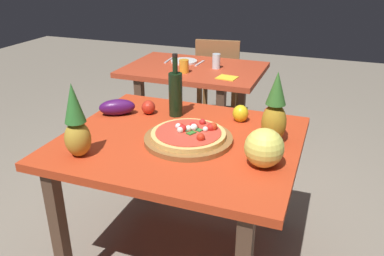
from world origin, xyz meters
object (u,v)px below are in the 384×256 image
Objects in this scene: dining_chair at (218,77)px; melon at (264,148)px; pineapple_right at (275,111)px; bell_pepper at (240,113)px; wine_bottle at (176,93)px; drinking_glass_water at (216,61)px; background_table at (194,80)px; fork_utensil at (169,60)px; eggplant at (117,107)px; napkin_folded at (227,78)px; display_table at (181,153)px; knife_utensil at (200,63)px; pizza_board at (188,139)px; pineapple_left at (76,124)px; tomato_at_corner at (148,107)px; tomato_beside_pepper at (270,112)px; dinner_plate at (184,61)px; drinking_glass_juice at (184,66)px; pizza at (190,133)px.

dining_chair is 5.02× the size of melon.
bell_pepper is (-0.21, 0.20, -0.11)m from pineapple_right.
dining_chair is 2.44× the size of wine_bottle.
background_table is at bearing -170.38° from drinking_glass_water.
wine_bottle is at bearing -67.87° from fork_utensil.
wine_bottle reaches higher than eggplant.
eggplant is 1.43× the size of napkin_folded.
display_table is 0.49m from eggplant.
pineapple_right is at bearing -54.47° from knife_utensil.
background_table is 2.53× the size of pizza_board.
pizza_board is at bearing 36.72° from pineapple_left.
pineapple_left is at bearing -96.89° from tomato_at_corner.
tomato_at_corner is 0.43× the size of fork_utensil.
napkin_folded is (0.15, -0.23, -0.06)m from drinking_glass_water.
melon is at bearing 13.85° from pineapple_left.
pineapple_left is 1.63m from drinking_glass_water.
melon is at bearing -15.88° from pizza_board.
wine_bottle is (-0.19, 0.29, 0.12)m from pizza_board.
napkin_folded is at bearing 123.28° from tomato_beside_pepper.
dinner_plate is 0.56m from napkin_folded.
melon is 1.70× the size of drinking_glass_juice.
bell_pepper is 0.80m from napkin_folded.
pineapple_right reaches higher than tomato_beside_pepper.
bell_pepper is 1.21× the size of tomato_at_corner.
melon is at bearing -57.32° from fork_utensil.
dinner_plate is (-0.96, 1.26, -0.15)m from pineapple_right.
melon is (0.80, -2.00, 0.33)m from dining_chair.
tomato_at_corner is 0.68m from tomato_beside_pepper.
wine_bottle is 0.34m from eggplant.
pineapple_right reaches higher than dining_chair.
wine_bottle reaches higher than melon.
pizza reaches higher than knife_utensil.
napkin_folded is (0.35, -0.02, -0.05)m from drinking_glass_juice.
tomato_beside_pepper reaches higher than background_table.
tomato_at_corner reaches higher than fork_utensil.
wine_bottle reaches higher than pineapple_left.
bell_pepper is at bearing -57.63° from knife_utensil.
eggplant is at bearing -92.26° from drinking_glass_juice.
eggplant is at bearing 160.43° from display_table.
melon is at bearing -26.85° from tomato_at_corner.
melon is 1.56m from drinking_glass_water.
drinking_glass_water is at bearing 114.25° from bell_pepper.
display_table is at bearing -125.64° from bell_pepper.
drinking_glass_juice is (-0.02, -0.17, 0.15)m from background_table.
tomato_at_corner is (0.10, -1.03, 0.14)m from background_table.
melon is 1.87m from fork_utensil.
background_table is at bearing 125.78° from pineapple_right.
pineapple_right is 2.49× the size of napkin_folded.
drinking_glass_water is at bearing -24.88° from knife_utensil.
drinking_glass_juice is at bearing 92.16° from pineapple_left.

